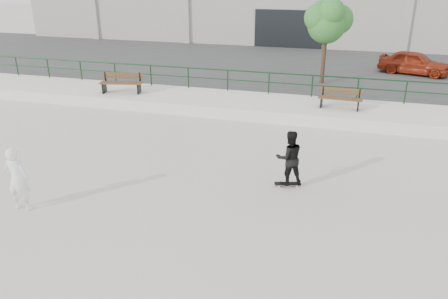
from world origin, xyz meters
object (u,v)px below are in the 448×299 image
(bench_left, at_px, (122,83))
(red_car, at_px, (414,63))
(skateboard, at_px, (288,184))
(standing_skater, at_px, (289,158))
(tree, at_px, (328,20))
(seated_skater, at_px, (17,179))
(bench_right, at_px, (340,99))

(bench_left, xyz_separation_m, red_car, (13.74, 7.99, 0.18))
(skateboard, xyz_separation_m, standing_skater, (0.00, 0.00, 0.85))
(bench_left, height_order, skateboard, bench_left)
(skateboard, bearing_deg, tree, 73.15)
(standing_skater, distance_m, seated_skater, 7.41)
(tree, bearing_deg, standing_skater, -90.91)
(bench_left, xyz_separation_m, tree, (9.03, 4.54, 2.68))
(red_car, bearing_deg, skateboard, 178.13)
(red_car, relative_size, skateboard, 4.65)
(bench_left, xyz_separation_m, seated_skater, (2.20, -9.80, -0.07))
(red_car, relative_size, standing_skater, 2.27)
(red_car, height_order, standing_skater, red_car)
(tree, distance_m, seated_skater, 16.11)
(skateboard, xyz_separation_m, seated_skater, (-6.65, -3.26, 0.82))
(skateboard, bearing_deg, seated_skater, -169.80)
(bench_left, relative_size, bench_right, 1.14)
(bench_right, distance_m, skateboard, 6.95)
(tree, xyz_separation_m, seated_skater, (-6.82, -14.34, -2.75))
(skateboard, relative_size, seated_skater, 0.45)
(bench_left, distance_m, seated_skater, 10.04)
(standing_skater, bearing_deg, seated_skater, 1.88)
(tree, relative_size, red_car, 1.12)
(tree, xyz_separation_m, red_car, (4.72, 3.46, -2.50))
(seated_skater, bearing_deg, bench_left, -83.35)
(skateboard, distance_m, standing_skater, 0.85)
(red_car, distance_m, standing_skater, 15.33)
(bench_right, relative_size, skateboard, 2.28)
(bench_right, xyz_separation_m, standing_skater, (-1.19, -6.79, 0.01))
(bench_right, bearing_deg, red_car, 67.46)
(standing_skater, height_order, seated_skater, seated_skater)
(bench_left, distance_m, standing_skater, 11.00)
(tree, bearing_deg, bench_right, -76.61)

